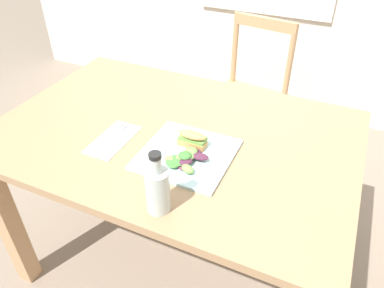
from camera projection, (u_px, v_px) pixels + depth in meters
The scene contains 9 objects.
ground_plane at pixel (185, 276), 1.67m from camera, with size 8.94×8.94×0.00m, color #7A6B5B.
dining_table at pixel (174, 157), 1.39m from camera, with size 1.29×0.87×0.74m.
chair_wooden_far at pixel (247, 97), 2.11m from camera, with size 0.45×0.45×0.87m.
plate_lunch at pixel (187, 154), 1.20m from camera, with size 0.29×0.29×0.01m, color silver.
sandwich_half_front at pixel (192, 139), 1.21m from camera, with size 0.10×0.05×0.06m.
salad_mixed_greens at pixel (186, 158), 1.15m from camera, with size 0.14×0.15×0.03m.
napkin_folded at pixel (113, 140), 1.27m from camera, with size 0.11×0.21×0.00m, color white.
fork_on_napkin at pixel (116, 136), 1.28m from camera, with size 0.03×0.19×0.00m.
bottle_cold_brew at pixel (158, 191), 0.97m from camera, with size 0.07×0.07×0.19m.
Camera 1 is at (0.44, -0.88, 1.48)m, focal length 34.12 mm.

